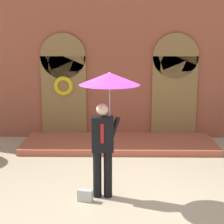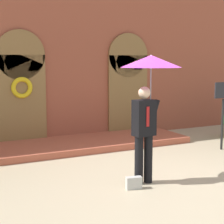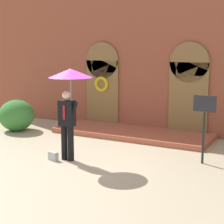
# 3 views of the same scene
# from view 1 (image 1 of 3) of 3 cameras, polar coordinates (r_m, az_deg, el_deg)

# --- Properties ---
(ground_plane) EXTENTS (80.00, 80.00, 0.00)m
(ground_plane) POSITION_cam_1_polar(r_m,az_deg,el_deg) (7.45, 1.19, -12.18)
(ground_plane) COLOR tan
(building_facade) EXTENTS (14.00, 2.30, 5.60)m
(building_facade) POSITION_cam_1_polar(r_m,az_deg,el_deg) (10.95, 1.09, 10.04)
(building_facade) COLOR brown
(building_facade) RESTS_ON ground
(person_with_umbrella) EXTENTS (1.10, 1.10, 2.36)m
(person_with_umbrella) POSITION_cam_1_polar(r_m,az_deg,el_deg) (6.72, -0.67, 2.25)
(person_with_umbrella) COLOR black
(person_with_umbrella) RESTS_ON ground
(handbag) EXTENTS (0.30, 0.17, 0.22)m
(handbag) POSITION_cam_1_polar(r_m,az_deg,el_deg) (7.08, -4.13, -12.56)
(handbag) COLOR #B7B7B2
(handbag) RESTS_ON ground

